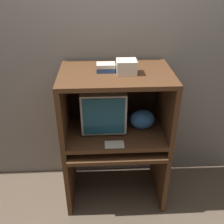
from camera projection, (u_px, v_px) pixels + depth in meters
ground_plane at (117, 214)px, 2.48m from camera, size 12.00×12.00×0.00m
wall_back at (113, 59)px, 2.41m from camera, size 6.00×0.06×2.60m
desk_base at (115, 163)px, 2.51m from camera, size 0.92×0.62×0.66m
desk_monitor_shelf at (115, 132)px, 2.38m from camera, size 0.92×0.60×0.11m
hutch_upper at (116, 91)px, 2.21m from camera, size 0.92×0.60×0.55m
crt_monitor at (103, 106)px, 2.32m from camera, size 0.38×0.38×0.39m
keyboard at (106, 148)px, 2.29m from camera, size 0.46×0.13×0.03m
mouse at (139, 147)px, 2.29m from camera, size 0.07×0.05×0.03m
snack_bag at (142, 119)px, 2.34m from camera, size 0.22×0.16×0.18m
book_stack at (106, 67)px, 2.09m from camera, size 0.15×0.10×0.07m
paper_card at (114, 144)px, 2.16m from camera, size 0.16×0.10×0.00m
storage_box at (127, 67)px, 2.04m from camera, size 0.16×0.13×0.11m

